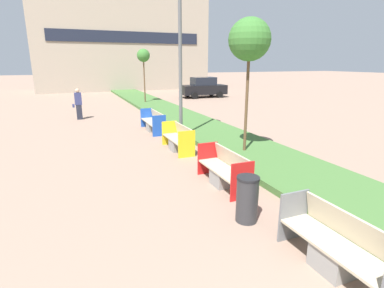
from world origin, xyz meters
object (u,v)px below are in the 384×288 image
(bench_yellow_frame, at_px, (178,141))
(sapling_tree_far, at_px, (143,56))
(pedestrian_walking, at_px, (78,104))
(bench_blue_frame, at_px, (153,123))
(sapling_tree_near, at_px, (250,40))
(bench_red_frame, at_px, (224,172))
(litter_bin, at_px, (247,199))
(parked_car_distant, at_px, (203,88))
(street_lamp_post, at_px, (180,25))
(bench_grey_frame, at_px, (337,250))

(bench_yellow_frame, bearing_deg, sapling_tree_far, 81.50)
(pedestrian_walking, bearing_deg, bench_yellow_frame, -68.87)
(bench_blue_frame, height_order, sapling_tree_near, sapling_tree_near)
(pedestrian_walking, bearing_deg, sapling_tree_near, -61.99)
(bench_red_frame, relative_size, bench_blue_frame, 0.86)
(bench_blue_frame, bearing_deg, litter_bin, -92.99)
(parked_car_distant, bearing_deg, sapling_tree_near, -107.88)
(pedestrian_walking, distance_m, parked_car_distant, 13.52)
(bench_yellow_frame, height_order, pedestrian_walking, pedestrian_walking)
(litter_bin, relative_size, parked_car_distant, 0.23)
(bench_blue_frame, distance_m, sapling_tree_near, 6.37)
(sapling_tree_near, bearing_deg, parked_car_distant, 70.12)
(bench_yellow_frame, bearing_deg, parked_car_distant, 62.50)
(litter_bin, height_order, parked_car_distant, parked_car_distant)
(sapling_tree_far, height_order, parked_car_distant, sapling_tree_far)
(parked_car_distant, bearing_deg, bench_blue_frame, -121.87)
(bench_blue_frame, bearing_deg, street_lamp_post, -74.06)
(bench_grey_frame, relative_size, sapling_tree_near, 0.43)
(street_lamp_post, relative_size, sapling_tree_far, 2.00)
(bench_blue_frame, relative_size, litter_bin, 2.36)
(bench_red_frame, relative_size, sapling_tree_far, 0.47)
(bench_grey_frame, xyz_separation_m, street_lamp_post, (0.61, 8.62, 4.20))
(sapling_tree_near, bearing_deg, bench_red_frame, -132.81)
(bench_blue_frame, xyz_separation_m, sapling_tree_far, (1.95, 9.56, 3.25))
(street_lamp_post, bearing_deg, bench_red_frame, -97.09)
(litter_bin, relative_size, sapling_tree_near, 0.21)
(bench_blue_frame, xyz_separation_m, sapling_tree_near, (1.95, -4.97, 3.49))
(pedestrian_walking, bearing_deg, parked_car_distant, 33.70)
(street_lamp_post, height_order, parked_car_distant, street_lamp_post)
(bench_red_frame, height_order, bench_blue_frame, same)
(bench_grey_frame, distance_m, bench_red_frame, 3.69)
(bench_yellow_frame, relative_size, sapling_tree_near, 0.42)
(bench_grey_frame, xyz_separation_m, parked_car_distant, (8.12, 22.85, 0.55))
(bench_blue_frame, relative_size, sapling_tree_near, 0.50)
(bench_red_frame, height_order, pedestrian_walking, pedestrian_walking)
(bench_red_frame, bearing_deg, pedestrian_walking, 105.03)
(pedestrian_walking, xyz_separation_m, parked_car_distant, (11.25, 7.50, 0.01))
(bench_yellow_frame, height_order, bench_blue_frame, same)
(sapling_tree_near, bearing_deg, litter_bin, -121.45)
(bench_red_frame, height_order, parked_car_distant, parked_car_distant)
(bench_grey_frame, relative_size, street_lamp_post, 0.24)
(bench_yellow_frame, xyz_separation_m, parked_car_distant, (8.12, 15.60, 0.55))
(sapling_tree_near, distance_m, sapling_tree_far, 14.52)
(bench_yellow_frame, xyz_separation_m, litter_bin, (-0.46, -5.40, 0.13))
(street_lamp_post, bearing_deg, parked_car_distant, 62.18)
(bench_red_frame, height_order, sapling_tree_near, sapling_tree_near)
(bench_grey_frame, relative_size, litter_bin, 2.04)
(bench_blue_frame, bearing_deg, sapling_tree_near, -68.59)
(street_lamp_post, relative_size, parked_car_distant, 1.96)
(sapling_tree_far, bearing_deg, sapling_tree_near, -90.00)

